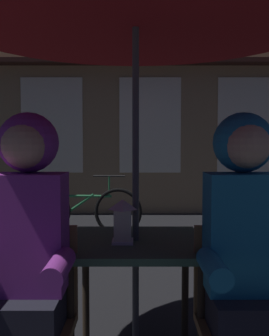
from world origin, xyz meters
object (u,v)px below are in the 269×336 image
Objects in this scene: lantern at (121,220)px; person_left_hooded at (24,239)px; bicycle_second at (7,211)px; bicycle_third at (80,210)px; chair_left at (29,314)px; person_right_hooded at (245,239)px; cafe_table at (134,258)px; chair_right at (240,314)px.

lantern is 0.17× the size of person_left_hooded.
bicycle_second and bicycle_third have the same top height.
person_right_hooded is (0.96, -0.06, 0.36)m from chair_left.
cafe_table is at bearing 138.43° from person_right_hooded.
lantern is at bearing 146.69° from person_right_hooded.
bicycle_second is at bearing 108.78° from chair_left.
lantern is at bearing 36.37° from chair_left.
person_right_hooded reaches higher than bicycle_second.
person_left_hooded is at bearing -71.49° from bicycle_second.
bicycle_second is (-1.73, 3.31, -0.29)m from cafe_table.
person_right_hooded is 4.37m from bicycle_second.
chair_right is 3.94m from bicycle_third.
chair_right is 0.52× the size of bicycle_second.
bicycle_third is at bearing 94.04° from chair_left.
chair_left is 0.62× the size of person_right_hooded.
person_left_hooded is at bearing -90.00° from chair_left.
cafe_table is 3.20× the size of lantern.
chair_right is at bearing -71.89° from bicycle_third.
person_left_hooded is at bearing 180.00° from person_right_hooded.
chair_right is 0.62× the size of person_right_hooded.
person_right_hooded is (0.48, -0.43, 0.21)m from cafe_table.
chair_right is 4.29m from bicycle_second.
bicycle_third is at bearing 93.98° from person_left_hooded.
person_left_hooded is 3.97m from bicycle_second.
person_left_hooded and person_right_hooded have the same top height.
person_right_hooded reaches higher than lantern.
person_left_hooded is 3.84m from bicycle_third.
chair_left is at bearing 176.61° from person_right_hooded.
bicycle_third is (-0.74, 3.38, -0.29)m from cafe_table.
chair_left is 0.52× the size of bicycle_third.
person_right_hooded is (0.55, -0.36, -0.01)m from lantern.
bicycle_third is at bearing 101.12° from lantern.
chair_left is (-0.41, -0.30, -0.37)m from lantern.
cafe_table is at bearing 142.45° from chair_right.
bicycle_second reaches higher than cafe_table.
person_right_hooded is 0.83× the size of bicycle_second.
bicycle_second is at bearing 116.22° from lantern.
person_right_hooded reaches higher than chair_left.
lantern is at bearing 41.17° from person_left_hooded.
chair_right is at bearing 0.00° from chair_left.
bicycle_third is (-0.68, 3.44, -0.51)m from lantern.
person_left_hooded is (-0.48, -0.43, 0.21)m from cafe_table.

